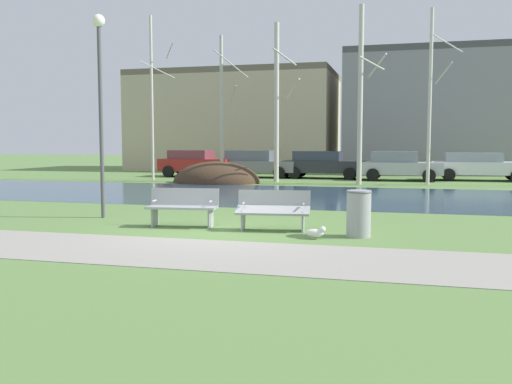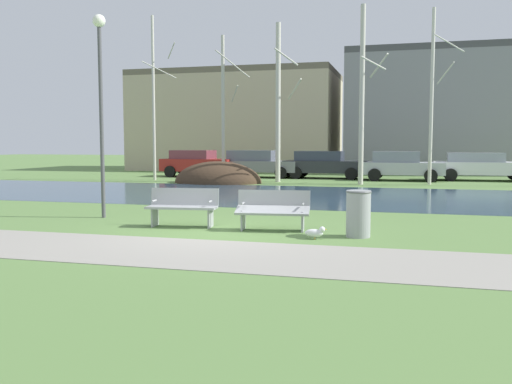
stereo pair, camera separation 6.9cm
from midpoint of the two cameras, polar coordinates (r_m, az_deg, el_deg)
The scene contains 21 objects.
ground_plane at distance 21.49m, azimuth 4.92°, elevation -0.04°, with size 120.00×120.00×0.00m, color #5B7F42.
paved_path_strip at distance 9.82m, azimuth -7.88°, elevation -6.13°, with size 60.00×2.52×0.01m, color gray.
river_band at distance 20.25m, azimuth 4.28°, elevation -0.34°, with size 80.00×8.54×0.01m, color #2D475B.
soil_mound at distance 26.70m, azimuth -3.87°, elevation 0.96°, with size 4.29×3.01×2.07m, color #423021.
bench_left at distance 12.72m, azimuth -7.41°, elevation -1.45°, with size 1.65×0.74×0.87m.
bench_right at distance 12.08m, azimuth 1.92°, elevation -1.75°, with size 1.65×0.74×0.87m.
trash_bin at distance 11.42m, azimuth 10.67°, elevation -2.12°, with size 0.52×0.52×0.95m.
seagull at distance 11.07m, azimuth 6.29°, elevation -4.18°, with size 0.45×0.17×0.26m.
streetlamp at distance 14.68m, azimuth -15.60°, elevation 10.83°, with size 0.32×0.32×5.10m.
birch_far_left at distance 29.05m, azimuth -10.39°, elevation 9.63°, with size 1.39×2.62×8.32m.
birch_left at distance 27.36m, azimuth -3.28°, elevation 8.70°, with size 1.49×2.19×7.11m.
birch_center_left at distance 27.22m, azimuth 2.42°, elevation 9.27°, with size 1.31×2.18×7.68m.
birch_center at distance 26.00m, azimuth 10.99°, elevation 9.87°, with size 1.28×2.20×8.13m.
birch_center_right at distance 26.76m, azimuth 17.79°, elevation 9.48°, with size 1.43×2.26×7.99m.
parked_van_nearest_red at distance 31.59m, azimuth -6.03°, elevation 3.02°, with size 4.08×2.12×1.51m.
parked_sedan_second_grey at distance 30.93m, azimuth 0.13°, elevation 2.99°, with size 4.59×2.09×1.50m.
parked_hatch_third_dark at distance 30.22m, azimuth 7.11°, elevation 2.89°, with size 4.49×2.12×1.48m.
parked_wagon_fourth_silver at distance 29.13m, azimuth 14.79°, elevation 2.68°, with size 4.12×2.09×1.48m.
parked_suv_fifth_white at distance 30.33m, azimuth 22.23°, elevation 2.52°, with size 4.84×2.13×1.41m.
building_beige_block at distance 40.33m, azimuth -1.79°, elevation 7.26°, with size 14.07×7.98×6.91m.
building_grey_warehouse at distance 38.26m, azimuth 18.99°, elevation 7.80°, with size 12.42×6.81×7.83m.
Camera 2 is at (3.81, -11.06, 1.90)m, focal length 38.82 mm.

